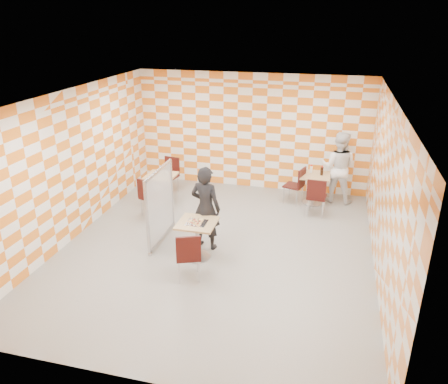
% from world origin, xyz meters
% --- Properties ---
extents(room_shell, '(7.00, 7.00, 7.00)m').
position_xyz_m(room_shell, '(0.00, 0.54, 1.50)').
color(room_shell, gray).
rests_on(room_shell, ground).
extents(main_table, '(0.70, 0.70, 0.75)m').
position_xyz_m(main_table, '(-0.26, -0.41, 0.51)').
color(main_table, tan).
rests_on(main_table, ground).
extents(second_table, '(0.70, 0.70, 0.75)m').
position_xyz_m(second_table, '(1.72, 2.75, 0.51)').
color(second_table, tan).
rests_on(second_table, ground).
extents(empty_table, '(0.70, 0.70, 0.75)m').
position_xyz_m(empty_table, '(-1.87, 1.80, 0.51)').
color(empty_table, tan).
rests_on(empty_table, ground).
extents(chair_main_front, '(0.55, 0.55, 0.92)m').
position_xyz_m(chair_main_front, '(-0.17, -1.20, 0.54)').
color(chair_main_front, '#350D0A').
rests_on(chair_main_front, ground).
extents(chair_second_front, '(0.45, 0.46, 0.92)m').
position_xyz_m(chair_second_front, '(1.80, 2.00, 0.54)').
color(chair_second_front, '#350D0A').
rests_on(chair_second_front, ground).
extents(chair_second_side, '(0.54, 0.53, 0.92)m').
position_xyz_m(chair_second_side, '(1.32, 2.63, 0.54)').
color(chair_second_side, '#350D0A').
rests_on(chair_second_side, ground).
extents(chair_empty_near, '(0.54, 0.54, 0.92)m').
position_xyz_m(chair_empty_near, '(-1.88, 1.05, 0.54)').
color(chair_empty_near, '#350D0A').
rests_on(chair_empty_near, ground).
extents(chair_empty_far, '(0.49, 0.50, 0.92)m').
position_xyz_m(chair_empty_far, '(-1.93, 2.59, 0.54)').
color(chair_empty_far, '#350D0A').
rests_on(chair_empty_far, ground).
extents(partition, '(0.08, 1.38, 1.55)m').
position_xyz_m(partition, '(-1.19, 0.08, 0.79)').
color(partition, white).
rests_on(partition, ground).
extents(man_dark, '(0.68, 0.52, 1.69)m').
position_xyz_m(man_dark, '(-0.23, 0.04, 0.84)').
color(man_dark, black).
rests_on(man_dark, ground).
extents(man_white, '(0.94, 0.78, 1.76)m').
position_xyz_m(man_white, '(2.24, 3.05, 0.88)').
color(man_white, white).
rests_on(man_white, ground).
extents(pizza_on_foil, '(0.40, 0.40, 0.04)m').
position_xyz_m(pizza_on_foil, '(-0.26, -0.43, 0.77)').
color(pizza_on_foil, silver).
rests_on(pizza_on_foil, main_table).
extents(sport_bottle, '(0.06, 0.06, 0.20)m').
position_xyz_m(sport_bottle, '(1.61, 2.89, 0.84)').
color(sport_bottle, white).
rests_on(sport_bottle, second_table).
extents(soda_bottle, '(0.07, 0.07, 0.23)m').
position_xyz_m(soda_bottle, '(1.87, 2.76, 0.85)').
color(soda_bottle, black).
rests_on(soda_bottle, second_table).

